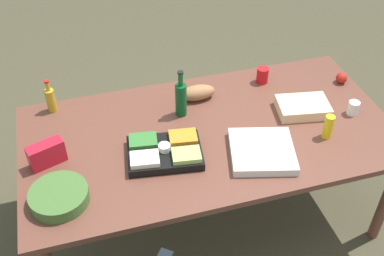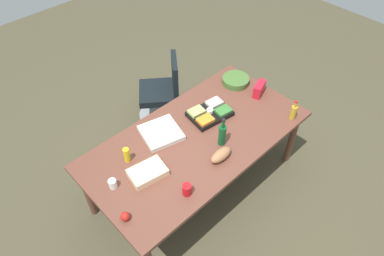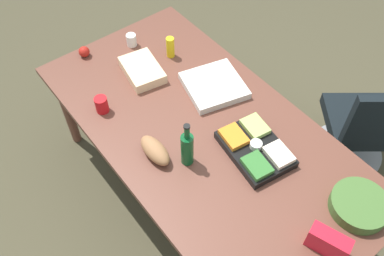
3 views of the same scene
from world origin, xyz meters
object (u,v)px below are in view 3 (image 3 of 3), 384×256
(salad_bowl, at_px, (359,205))
(veggie_tray, at_px, (255,148))
(pizza_box, at_px, (214,86))
(red_solo_cup, at_px, (102,105))
(office_chair, at_px, (359,132))
(chip_bag_red, at_px, (328,243))
(bread_loaf, at_px, (155,150))
(paper_cup, at_px, (131,40))
(apple_red, at_px, (84,52))
(mustard_bottle, at_px, (170,47))
(wine_bottle, at_px, (187,148))
(conference_table, at_px, (204,136))
(sheet_cake, at_px, (142,70))

(salad_bowl, bearing_deg, veggie_tray, -163.82)
(pizza_box, height_order, red_solo_cup, red_solo_cup)
(office_chair, relative_size, pizza_box, 2.50)
(veggie_tray, relative_size, chip_bag_red, 2.29)
(bread_loaf, height_order, chip_bag_red, chip_bag_red)
(paper_cup, relative_size, pizza_box, 0.25)
(chip_bag_red, xyz_separation_m, apple_red, (-1.98, -0.24, -0.03))
(office_chair, bearing_deg, salad_bowl, -60.82)
(veggie_tray, height_order, bread_loaf, bread_loaf)
(mustard_bottle, bearing_deg, bread_loaf, -42.11)
(wine_bottle, height_order, salad_bowl, wine_bottle)
(conference_table, xyz_separation_m, red_solo_cup, (-0.51, -0.40, 0.12))
(bread_loaf, relative_size, apple_red, 3.16)
(conference_table, xyz_separation_m, pizza_box, (-0.23, 0.27, 0.09))
(conference_table, xyz_separation_m, salad_bowl, (0.91, 0.30, 0.10))
(paper_cup, distance_m, red_solo_cup, 0.64)
(mustard_bottle, relative_size, apple_red, 2.03)
(wine_bottle, distance_m, salad_bowl, 0.95)
(sheet_cake, height_order, mustard_bottle, mustard_bottle)
(bread_loaf, bearing_deg, veggie_tray, 54.52)
(pizza_box, xyz_separation_m, bread_loaf, (0.20, -0.61, 0.03))
(apple_red, bearing_deg, veggie_tray, 15.47)
(conference_table, xyz_separation_m, wine_bottle, (0.12, -0.22, 0.19))
(red_solo_cup, bearing_deg, pizza_box, 67.29)
(conference_table, bearing_deg, wine_bottle, -61.46)
(wine_bottle, xyz_separation_m, mustard_bottle, (-0.78, 0.45, -0.05))
(conference_table, height_order, bread_loaf, bread_loaf)
(salad_bowl, bearing_deg, apple_red, -164.31)
(veggie_tray, relative_size, bread_loaf, 1.91)
(salad_bowl, bearing_deg, wine_bottle, -146.69)
(pizza_box, relative_size, mustard_bottle, 2.34)
(pizza_box, height_order, bread_loaf, bread_loaf)
(red_solo_cup, distance_m, chip_bag_red, 1.51)
(paper_cup, distance_m, sheet_cake, 0.31)
(paper_cup, xyz_separation_m, salad_bowl, (1.83, 0.22, -0.01))
(office_chair, xyz_separation_m, bread_loaf, (-0.49, -1.44, 0.48))
(veggie_tray, height_order, red_solo_cup, red_solo_cup)
(sheet_cake, bearing_deg, veggie_tray, 9.21)
(sheet_cake, bearing_deg, mustard_bottle, 96.63)
(wine_bottle, xyz_separation_m, pizza_box, (-0.35, 0.49, -0.10))
(wine_bottle, distance_m, bread_loaf, 0.20)
(bread_loaf, distance_m, salad_bowl, 1.13)
(red_solo_cup, xyz_separation_m, apple_red, (-0.52, 0.16, -0.02))
(bread_loaf, bearing_deg, mustard_bottle, 137.89)
(salad_bowl, relative_size, chip_bag_red, 1.53)
(veggie_tray, distance_m, salad_bowl, 0.63)
(bread_loaf, height_order, red_solo_cup, red_solo_cup)
(paper_cup, height_order, sheet_cake, paper_cup)
(pizza_box, bearing_deg, chip_bag_red, 1.77)
(mustard_bottle, distance_m, chip_bag_red, 1.63)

